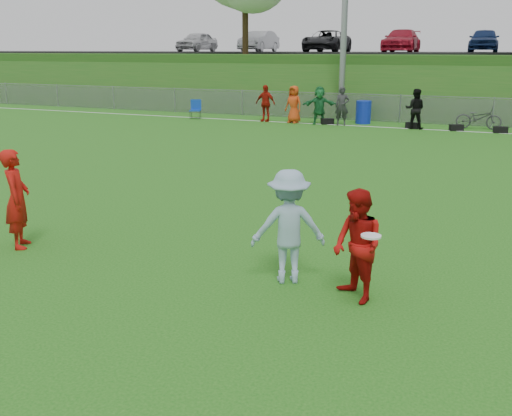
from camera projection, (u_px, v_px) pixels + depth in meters
The scene contains 15 objects.
ground at pixel (190, 272), 8.77m from camera, with size 120.00×120.00×0.00m, color #185F14.
sideline_far at pixel (392, 128), 24.77m from camera, with size 60.00×0.10×0.01m, color white.
fence at pixel (400, 108), 26.37m from camera, with size 58.00×0.06×1.30m.
berm at pixel (429, 79), 35.92m from camera, with size 120.00×18.00×3.00m, color #1F5919.
parking_lot at pixel (434, 53), 37.28m from camera, with size 120.00×12.00×0.10m, color black.
car_row at pixel (415, 41), 36.62m from camera, with size 32.04×5.18×1.44m.
spectator_row at pixel (327, 106), 25.63m from camera, with size 7.79×1.10×1.69m.
gear_bags at pixel (421, 126), 24.36m from camera, with size 7.88×0.56×0.26m.
player_red_left at pixel (17, 199), 9.67m from camera, with size 0.62×0.41×1.71m, color #B7130C.
player_red_center at pixel (357, 246), 7.60m from camera, with size 0.75×0.58×1.54m, color #AC0E0B.
player_blue at pixel (288, 227), 8.22m from camera, with size 1.08×0.62×1.68m, color #92B3CB.
frisbee at pixel (371, 236), 6.93m from camera, with size 0.25×0.25×0.02m.
recycling_bin at pixel (363, 112), 26.07m from camera, with size 0.69×0.69×1.03m, color #0F27AC.
camp_chair at pixel (195, 113), 27.90m from camera, with size 0.65×0.66×0.92m.
bicycle at pixel (479, 118), 24.24m from camera, with size 0.64×1.84×0.97m, color #323235.
Camera 1 is at (4.08, -7.16, 3.31)m, focal length 40.00 mm.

